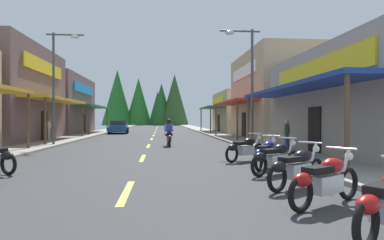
# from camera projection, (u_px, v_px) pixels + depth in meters

# --- Properties ---
(ground) EXTENTS (10.13, 97.14, 0.10)m
(ground) POSITION_uv_depth(u_px,v_px,m) (154.00, 135.00, 33.47)
(ground) COLOR #38383A
(sidewalk_left) EXTENTS (2.40, 97.14, 0.12)m
(sidewalk_left) POSITION_uv_depth(u_px,v_px,m) (91.00, 134.00, 32.89)
(sidewalk_left) COLOR gray
(sidewalk_left) RESTS_ON ground
(sidewalk_right) EXTENTS (2.40, 97.14, 0.12)m
(sidewalk_right) POSITION_uv_depth(u_px,v_px,m) (215.00, 133.00, 34.05)
(sidewalk_right) COLOR gray
(sidewalk_right) RESTS_ON ground
(centerline_dashes) EXTENTS (0.16, 72.75, 0.01)m
(centerline_dashes) POSITION_uv_depth(u_px,v_px,m) (155.00, 133.00, 37.28)
(centerline_dashes) COLOR #E0C64C
(centerline_dashes) RESTS_ON ground
(storefront_left_far) EXTENTS (8.11, 11.69, 6.06)m
(storefront_left_far) POSITION_uv_depth(u_px,v_px,m) (53.00, 105.00, 34.60)
(storefront_left_far) COLOR brown
(storefront_left_far) RESTS_ON ground
(storefront_right_middle) EXTENTS (8.24, 10.19, 6.92)m
(storefront_right_middle) POSITION_uv_depth(u_px,v_px,m) (282.00, 96.00, 27.02)
(storefront_right_middle) COLOR tan
(storefront_right_middle) RESTS_ON ground
(storefront_right_far) EXTENTS (7.98, 9.67, 4.70)m
(storefront_right_far) POSITION_uv_depth(u_px,v_px,m) (244.00, 112.00, 38.83)
(storefront_right_far) COLOR tan
(storefront_right_far) RESTS_ON ground
(streetlamp_left) EXTENTS (2.11, 0.30, 6.56)m
(streetlamp_left) POSITION_uv_depth(u_px,v_px,m) (59.00, 73.00, 18.99)
(streetlamp_left) COLOR #474C51
(streetlamp_left) RESTS_ON ground
(streetlamp_right) EXTENTS (2.11, 0.30, 6.24)m
(streetlamp_right) POSITION_uv_depth(u_px,v_px,m) (246.00, 71.00, 17.08)
(streetlamp_right) COLOR #474C51
(streetlamp_right) RESTS_ON ground
(motorcycle_parked_right_1) EXTENTS (1.89, 1.18, 1.04)m
(motorcycle_parked_right_1) POSITION_uv_depth(u_px,v_px,m) (325.00, 179.00, 5.93)
(motorcycle_parked_right_1) COLOR black
(motorcycle_parked_right_1) RESTS_ON ground
(motorcycle_parked_right_2) EXTENTS (1.84, 1.26, 1.04)m
(motorcycle_parked_right_2) POSITION_uv_depth(u_px,v_px,m) (297.00, 167.00, 7.45)
(motorcycle_parked_right_2) COLOR black
(motorcycle_parked_right_2) RESTS_ON ground
(motorcycle_parked_right_3) EXTENTS (1.86, 1.23, 1.04)m
(motorcycle_parked_right_3) POSITION_uv_depth(u_px,v_px,m) (276.00, 157.00, 9.32)
(motorcycle_parked_right_3) COLOR black
(motorcycle_parked_right_3) RESTS_ON ground
(motorcycle_parked_right_4) EXTENTS (1.33, 1.79, 1.04)m
(motorcycle_parked_right_4) POSITION_uv_depth(u_px,v_px,m) (266.00, 153.00, 10.47)
(motorcycle_parked_right_4) COLOR black
(motorcycle_parked_right_4) RESTS_ON ground
(motorcycle_parked_right_5) EXTENTS (1.82, 1.29, 1.04)m
(motorcycle_parked_right_5) POSITION_uv_depth(u_px,v_px,m) (245.00, 148.00, 12.20)
(motorcycle_parked_right_5) COLOR black
(motorcycle_parked_right_5) RESTS_ON ground
(rider_cruising_lead) EXTENTS (0.60, 2.14, 1.57)m
(rider_cruising_lead) POSITION_uv_depth(u_px,v_px,m) (169.00, 135.00, 18.98)
(rider_cruising_lead) COLOR black
(rider_cruising_lead) RESTS_ON ground
(pedestrian_by_shop) EXTENTS (0.33, 0.56, 1.63)m
(pedestrian_by_shop) POSITION_uv_depth(u_px,v_px,m) (49.00, 128.00, 22.27)
(pedestrian_by_shop) COLOR #B2A599
(pedestrian_by_shop) RESTS_ON ground
(pedestrian_browsing) EXTENTS (0.43, 0.47, 1.56)m
(pedestrian_browsing) POSITION_uv_depth(u_px,v_px,m) (287.00, 134.00, 14.79)
(pedestrian_browsing) COLOR #333F8C
(pedestrian_browsing) RESTS_ON ground
(parked_car_curbside) EXTENTS (2.29, 4.41, 1.40)m
(parked_car_curbside) POSITION_uv_depth(u_px,v_px,m) (119.00, 127.00, 35.52)
(parked_car_curbside) COLOR #1E4C8C
(parked_car_curbside) RESTS_ON ground
(treeline_backdrop) EXTENTS (21.46, 10.56, 13.69)m
(treeline_backdrop) POSITION_uv_depth(u_px,v_px,m) (149.00, 102.00, 81.93)
(treeline_backdrop) COLOR #246523
(treeline_backdrop) RESTS_ON ground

